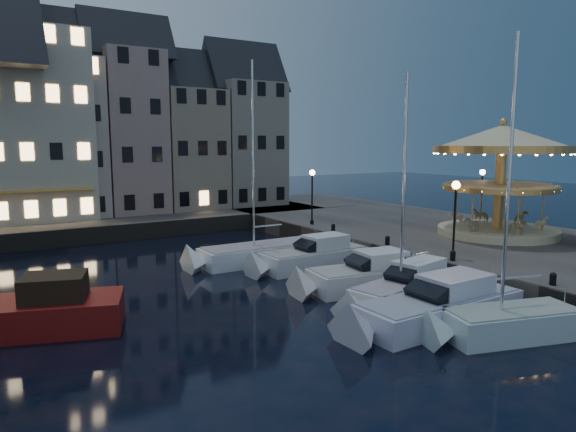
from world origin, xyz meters
TOP-DOWN VIEW (x-y plane):
  - ground at (0.00, 0.00)m, footprint 160.00×160.00m
  - quay_east at (14.00, 6.00)m, footprint 16.00×56.00m
  - quay_north at (-8.00, 28.00)m, footprint 44.00×12.00m
  - quaywall_e at (6.00, 6.00)m, footprint 0.15×44.00m
  - quaywall_n at (-6.00, 22.00)m, footprint 48.00×0.15m
  - streetlamp_b at (7.20, 1.00)m, footprint 0.44×0.44m
  - streetlamp_c at (7.20, 14.50)m, footprint 0.44×0.44m
  - streetlamp_d at (18.50, 8.00)m, footprint 0.44×0.44m
  - bollard_a at (6.60, -5.00)m, footprint 0.30×0.30m
  - bollard_b at (6.60, 0.50)m, footprint 0.30×0.30m
  - bollard_c at (6.60, 5.50)m, footprint 0.30×0.30m
  - bollard_d at (6.60, 11.00)m, footprint 0.30×0.30m
  - townhouse_nc at (-8.00, 30.00)m, footprint 6.82×8.00m
  - townhouse_nd at (-2.25, 30.00)m, footprint 5.50×8.00m
  - townhouse_ne at (3.20, 30.00)m, footprint 6.16×8.00m
  - townhouse_nf at (9.25, 30.00)m, footprint 6.82×8.00m
  - motorboat_a at (2.05, -5.68)m, footprint 6.41×3.64m
  - motorboat_b at (1.11, -3.19)m, footprint 8.79×2.67m
  - motorboat_c at (1.98, -0.63)m, footprint 7.91×3.47m
  - motorboat_d at (1.89, 2.29)m, footprint 7.36×3.26m
  - motorboat_e at (2.08, 7.35)m, footprint 7.71×2.34m
  - motorboat_f at (0.22, 10.36)m, footprint 9.47×2.50m
  - red_fishing_boat at (-13.50, 4.76)m, footprint 8.53×5.18m
  - carousel at (15.29, 4.16)m, footprint 8.90×8.90m

SIDE VIEW (x-z plane):
  - ground at x=0.00m, z-range 0.00..0.00m
  - motorboat_f at x=0.22m, z-range -5.78..6.84m
  - motorboat_a at x=2.05m, z-range -4.76..5.83m
  - motorboat_d at x=1.89m, z-range -0.44..1.71m
  - motorboat_e at x=2.08m, z-range -0.43..1.72m
  - motorboat_b at x=1.11m, z-range -0.43..1.72m
  - quay_east at x=14.00m, z-range 0.00..1.30m
  - quay_north at x=-8.00m, z-range 0.00..1.30m
  - quaywall_e at x=6.00m, z-range 0.00..1.30m
  - quaywall_n at x=-6.00m, z-range 0.00..1.30m
  - motorboat_c at x=1.98m, z-range -4.56..5.91m
  - red_fishing_boat at x=-13.50m, z-range -2.35..3.77m
  - bollard_a at x=6.60m, z-range 1.32..1.89m
  - bollard_b at x=6.60m, z-range 1.32..1.89m
  - bollard_c at x=6.60m, z-range 1.32..1.89m
  - bollard_d at x=6.60m, z-range 1.32..1.89m
  - streetlamp_b at x=7.20m, z-range 1.93..6.10m
  - streetlamp_c at x=7.20m, z-range 1.93..6.10m
  - streetlamp_d at x=18.50m, z-range 1.93..6.10m
  - carousel at x=15.29m, z-range 2.53..10.32m
  - townhouse_ne at x=3.20m, z-range 1.38..14.18m
  - townhouse_nf at x=9.25m, z-range 1.38..15.18m
  - townhouse_nc at x=-8.00m, z-range 1.38..16.18m
  - townhouse_nd at x=-2.25m, z-range 1.38..17.18m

